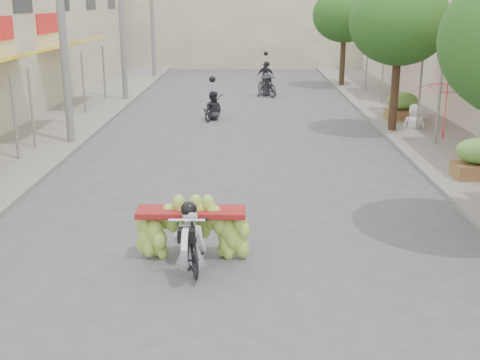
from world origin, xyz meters
The scene contains 17 objects.
ground centered at (0.00, 0.00, 0.00)m, with size 120.00×120.00×0.00m, color #4E4E53.
sidewalk_left centered at (-7.00, 15.00, 0.06)m, with size 4.00×60.00×0.12m, color gray.
sidewalk_right centered at (7.00, 15.00, 0.06)m, with size 4.00×60.00×0.12m, color gray.
far_building centered at (0.00, 38.00, 3.50)m, with size 20.00×6.00×7.00m, color #BCB094.
utility_pole_mid centered at (-5.40, 12.00, 4.03)m, with size 0.60×0.24×8.00m.
utility_pole_far centered at (-5.40, 21.00, 4.03)m, with size 0.60×0.24×8.00m.
utility_pole_back centered at (-5.40, 30.00, 4.03)m, with size 0.60×0.24×8.00m.
street_tree_mid centered at (5.40, 14.00, 3.78)m, with size 3.40×3.40×5.25m.
street_tree_far centered at (5.40, 26.00, 3.78)m, with size 3.40×3.40×5.25m.
produce_crate_mid centered at (6.20, 8.00, 0.71)m, with size 1.20×0.88×1.16m.
produce_crate_far centered at (6.20, 16.00, 0.71)m, with size 1.20×0.88×1.16m.
banana_motorbike centered at (-0.69, 2.91, 0.68)m, with size 2.20×1.93×2.03m.
market_umbrella centered at (5.77, 9.56, 2.42)m, with size 2.01×2.01×1.63m.
pedestrian centered at (6.29, 14.49, 0.97)m, with size 0.87×0.57×1.69m.
bg_motorbike_a centered at (-1.07, 16.46, 0.74)m, with size 1.04×1.76×1.95m.
bg_motorbike_b centered at (1.23, 22.52, 0.84)m, with size 1.26×1.76×1.95m.
bg_motorbike_c centered at (1.34, 28.47, 0.78)m, with size 0.97×1.69×1.95m.
Camera 1 is at (0.30, -6.90, 4.46)m, focal length 45.00 mm.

